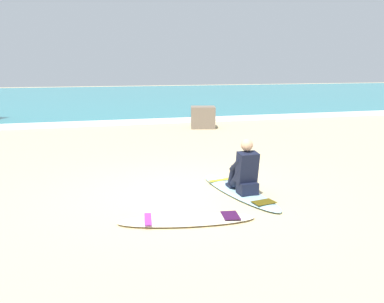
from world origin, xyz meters
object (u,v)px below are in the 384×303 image
at_px(surfer_seated, 245,172).
at_px(shoreline_rock, 203,117).
at_px(surfboard_main, 239,191).
at_px(surfboard_spare_near, 187,220).

bearing_deg(surfer_seated, shoreline_rock, 77.81).
distance_m(surfer_seated, shoreline_rock, 7.95).
distance_m(surfboard_main, shoreline_rock, 7.82).
relative_size(surfboard_main, surfboard_spare_near, 1.18).
distance_m(surfer_seated, surfboard_spare_near, 1.63).
xyz_separation_m(surfboard_main, surfer_seated, (0.04, -0.15, 0.40)).
bearing_deg(surfer_seated, surfboard_main, 105.11).
bearing_deg(surfboard_spare_near, shoreline_rock, 71.13).
height_order(surfboard_main, shoreline_rock, shoreline_rock).
bearing_deg(surfboard_main, surfboard_spare_near, -139.56).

